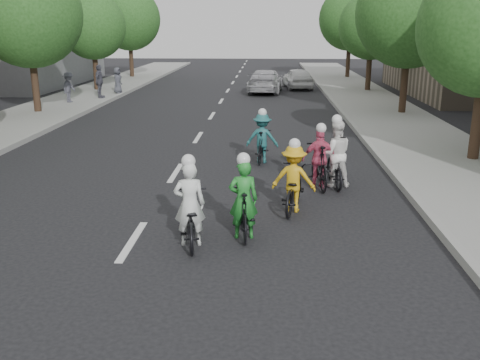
# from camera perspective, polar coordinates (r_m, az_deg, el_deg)

# --- Properties ---
(ground) EXTENTS (120.00, 120.00, 0.00)m
(ground) POSITION_cam_1_polar(r_m,az_deg,el_deg) (10.58, -11.42, -6.42)
(ground) COLOR black
(ground) RESTS_ON ground
(curb_left) EXTENTS (0.18, 80.00, 0.18)m
(curb_left) POSITION_cam_1_polar(r_m,az_deg,el_deg) (21.64, -20.65, 4.67)
(curb_left) COLOR #999993
(curb_left) RESTS_ON ground
(sidewalk_right) EXTENTS (4.00, 80.00, 0.15)m
(sidewalk_right) POSITION_cam_1_polar(r_m,az_deg,el_deg) (20.57, 18.26, 4.31)
(sidewalk_right) COLOR gray
(sidewalk_right) RESTS_ON ground
(curb_right) EXTENTS (0.18, 80.00, 0.18)m
(curb_right) POSITION_cam_1_polar(r_m,az_deg,el_deg) (20.14, 12.89, 4.52)
(curb_right) COLOR #999993
(curb_right) RESTS_ON ground
(bldg_sw) EXTENTS (10.00, 14.00, 8.00)m
(bldg_sw) POSITION_cam_1_polar(r_m,az_deg,el_deg) (41.81, -24.25, 14.76)
(bldg_sw) COLOR slate
(bldg_sw) RESTS_ON ground
(tree_l_3) EXTENTS (4.80, 4.80, 6.93)m
(tree_l_3) POSITION_cam_1_polar(r_m,az_deg,el_deg) (26.73, -21.70, 16.15)
(tree_l_3) COLOR black
(tree_l_3) RESTS_ON ground
(tree_l_4) EXTENTS (4.00, 4.00, 5.97)m
(tree_l_4) POSITION_cam_1_polar(r_m,az_deg,el_deg) (35.15, -15.45, 15.51)
(tree_l_4) COLOR black
(tree_l_4) RESTS_ON ground
(tree_l_5) EXTENTS (4.80, 4.80, 6.93)m
(tree_l_5) POSITION_cam_1_polar(r_m,az_deg,el_deg) (43.80, -11.75, 16.48)
(tree_l_5) COLOR black
(tree_l_5) RESTS_ON ground
(tree_r_1) EXTENTS (4.80, 4.80, 6.93)m
(tree_r_1) POSITION_cam_1_polar(r_m,az_deg,el_deg) (25.82, 17.68, 16.55)
(tree_r_1) COLOR black
(tree_r_1) RESTS_ON ground
(tree_r_2) EXTENTS (4.00, 4.00, 5.97)m
(tree_r_2) POSITION_cam_1_polar(r_m,az_deg,el_deg) (34.62, 13.86, 15.62)
(tree_r_2) COLOR black
(tree_r_2) RESTS_ON ground
(tree_r_3) EXTENTS (4.80, 4.80, 6.93)m
(tree_r_3) POSITION_cam_1_polar(r_m,az_deg,el_deg) (43.50, 11.69, 16.49)
(tree_r_3) COLOR black
(tree_r_3) RESTS_ON ground
(cyclist_0) EXTENTS (0.88, 1.85, 1.86)m
(cyclist_0) POSITION_cam_1_polar(r_m,az_deg,el_deg) (13.98, 10.06, 2.06)
(cyclist_0) COLOR black
(cyclist_0) RESTS_ON ground
(cyclist_1) EXTENTS (0.61, 1.64, 1.71)m
(cyclist_1) POSITION_cam_1_polar(r_m,az_deg,el_deg) (10.42, 0.38, -2.96)
(cyclist_1) COLOR black
(cyclist_1) RESTS_ON ground
(cyclist_2) EXTENTS (0.88, 1.87, 1.76)m
(cyclist_2) POSITION_cam_1_polar(r_m,az_deg,el_deg) (10.15, -5.31, -3.70)
(cyclist_2) COLOR black
(cyclist_2) RESTS_ON ground
(cyclist_3) EXTENTS (0.93, 1.95, 1.68)m
(cyclist_3) POSITION_cam_1_polar(r_m,az_deg,el_deg) (13.77, 8.47, 1.82)
(cyclist_3) COLOR black
(cyclist_3) RESTS_ON ground
(cyclist_4) EXTENTS (1.03, 1.68, 1.65)m
(cyclist_4) POSITION_cam_1_polar(r_m,az_deg,el_deg) (16.19, 2.37, 4.12)
(cyclist_4) COLOR black
(cyclist_4) RESTS_ON ground
(cyclist_5) EXTENTS (1.07, 1.93, 1.66)m
(cyclist_5) POSITION_cam_1_polar(r_m,az_deg,el_deg) (11.95, 5.71, -0.46)
(cyclist_5) COLOR black
(cyclist_5) RESTS_ON ground
(follow_car_lead) EXTENTS (2.38, 4.99, 1.40)m
(follow_car_lead) POSITION_cam_1_polar(r_m,az_deg,el_deg) (33.75, 2.75, 10.49)
(follow_car_lead) COLOR silver
(follow_car_lead) RESTS_ON ground
(follow_car_trail) EXTENTS (2.11, 4.15, 1.35)m
(follow_car_trail) POSITION_cam_1_polar(r_m,az_deg,el_deg) (36.10, 6.17, 10.75)
(follow_car_trail) COLOR white
(follow_car_trail) RESTS_ON ground
(spectator_0) EXTENTS (0.74, 1.09, 1.56)m
(spectator_0) POSITION_cam_1_polar(r_m,az_deg,el_deg) (29.55, -17.78, 9.41)
(spectator_0) COLOR #4C4C59
(spectator_0) RESTS_ON sidewalk_left
(spectator_1) EXTENTS (0.44, 1.06, 1.81)m
(spectator_1) POSITION_cam_1_polar(r_m,az_deg,el_deg) (30.90, -14.76, 10.13)
(spectator_1) COLOR #51515F
(spectator_1) RESTS_ON sidewalk_left
(spectator_2) EXTENTS (0.56, 0.79, 1.51)m
(spectator_2) POSITION_cam_1_polar(r_m,az_deg,el_deg) (32.92, -12.93, 10.33)
(spectator_2) COLOR #454751
(spectator_2) RESTS_ON sidewalk_left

